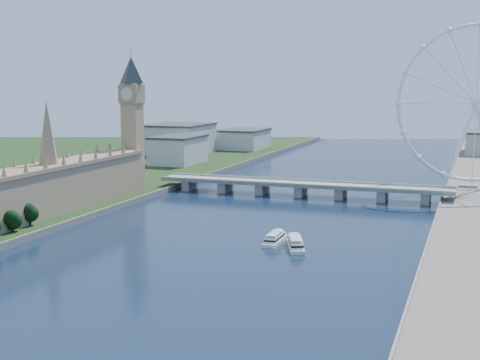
% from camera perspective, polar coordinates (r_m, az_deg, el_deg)
% --- Properties ---
extents(ground, '(2000.00, 2000.00, 0.00)m').
position_cam_1_polar(ground, '(230.20, -14.12, -13.17)').
color(ground, '#1A2D4A').
rests_on(ground, ground).
extents(parliament_range, '(24.00, 200.00, 70.00)m').
position_cam_1_polar(parliament_range, '(432.20, -15.93, -0.65)').
color(parliament_range, tan).
rests_on(parliament_range, ground).
extents(big_ben, '(20.02, 20.02, 110.00)m').
position_cam_1_polar(big_ben, '(519.22, -9.21, 6.34)').
color(big_ben, tan).
rests_on(big_ben, ground).
extents(westminster_bridge, '(220.00, 22.00, 9.50)m').
position_cam_1_polar(westminster_bridge, '(498.38, 5.23, -0.59)').
color(westminster_bridge, gray).
rests_on(westminster_bridge, ground).
extents(london_eye, '(113.60, 39.12, 124.30)m').
position_cam_1_polar(london_eye, '(532.72, 19.51, 6.12)').
color(london_eye, silver).
rests_on(london_eye, ground).
extents(city_skyline, '(505.00, 280.00, 32.00)m').
position_cam_1_polar(city_skyline, '(744.94, 13.15, 2.96)').
color(city_skyline, beige).
rests_on(city_skyline, ground).
extents(tour_boat_near, '(17.13, 30.35, 6.52)m').
position_cam_1_polar(tour_boat_near, '(341.34, 4.75, -5.86)').
color(tour_boat_near, beige).
rests_on(tour_boat_near, ground).
extents(tour_boat_far, '(7.16, 27.65, 6.08)m').
position_cam_1_polar(tour_boat_far, '(352.14, 2.99, -5.40)').
color(tour_boat_far, silver).
rests_on(tour_boat_far, ground).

